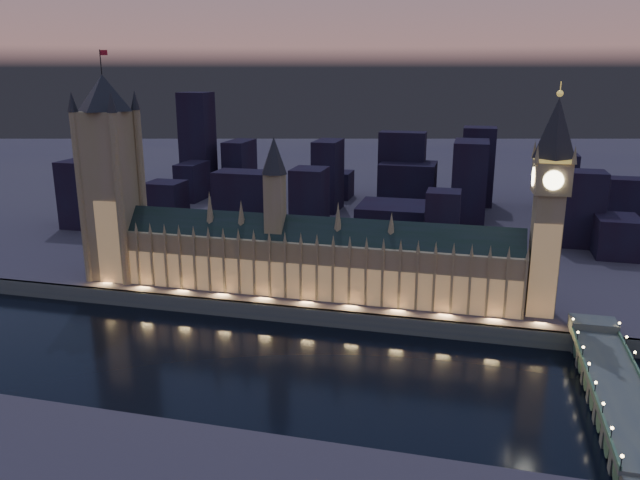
% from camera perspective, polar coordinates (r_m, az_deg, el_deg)
% --- Properties ---
extents(ground_plane, '(2000.00, 2000.00, 0.00)m').
position_cam_1_polar(ground_plane, '(265.12, -4.04, -10.99)').
color(ground_plane, black).
rests_on(ground_plane, ground).
extents(north_bank, '(2000.00, 960.00, 8.00)m').
position_cam_1_polar(north_bank, '(757.44, 8.36, 6.66)').
color(north_bank, '#3B3341').
rests_on(north_bank, ground).
extents(embankment_wall, '(2000.00, 2.50, 8.00)m').
position_cam_1_polar(embankment_wall, '(299.14, -1.60, -6.92)').
color(embankment_wall, '#454E51').
rests_on(embankment_wall, ground).
extents(palace_of_westminster, '(202.00, 21.40, 78.00)m').
position_cam_1_polar(palace_of_westminster, '(310.57, -0.71, -1.68)').
color(palace_of_westminster, olive).
rests_on(palace_of_westminster, north_bank).
extents(victoria_tower, '(31.68, 31.68, 118.73)m').
position_cam_1_polar(victoria_tower, '(345.65, -18.63, 6.17)').
color(victoria_tower, olive).
rests_on(victoria_tower, north_bank).
extents(elizabeth_tower, '(18.00, 18.00, 104.43)m').
position_cam_1_polar(elizabeth_tower, '(293.29, 20.32, 4.33)').
color(elizabeth_tower, olive).
rests_on(elizabeth_tower, north_bank).
extents(westminster_bridge, '(19.16, 113.00, 15.90)m').
position_cam_1_polar(westminster_bridge, '(253.82, 25.26, -12.31)').
color(westminster_bridge, '#454E51').
rests_on(westminster_bridge, ground).
extents(city_backdrop, '(487.41, 215.63, 88.92)m').
position_cam_1_polar(city_backdrop, '(481.63, 8.73, 5.04)').
color(city_backdrop, black).
rests_on(city_backdrop, north_bank).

